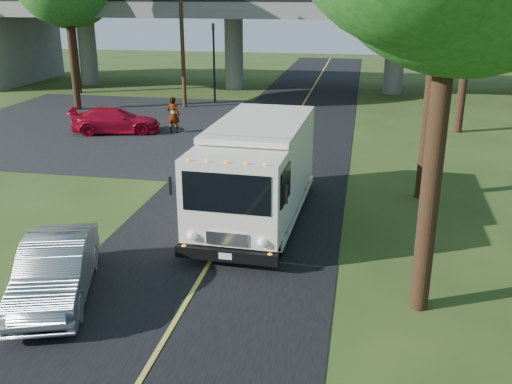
% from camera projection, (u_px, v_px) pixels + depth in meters
% --- Properties ---
extents(ground, '(120.00, 120.00, 0.00)m').
position_uv_depth(ground, '(185.00, 306.00, 13.66)').
color(ground, '#2B4217').
rests_on(ground, ground).
extents(road, '(7.00, 90.00, 0.02)m').
position_uv_depth(road, '(259.00, 179.00, 22.93)').
color(road, black).
rests_on(road, ground).
extents(parking_lot, '(16.00, 18.00, 0.01)m').
position_uv_depth(parking_lot, '(94.00, 125.00, 32.26)').
color(parking_lot, black).
rests_on(parking_lot, ground).
extents(lane_line, '(0.12, 90.00, 0.01)m').
position_uv_depth(lane_line, '(259.00, 178.00, 22.92)').
color(lane_line, gold).
rests_on(lane_line, road).
extents(overpass, '(54.00, 10.00, 7.30)m').
position_uv_depth(overpass, '(313.00, 29.00, 41.81)').
color(overpass, slate).
rests_on(overpass, ground).
extents(traffic_signal, '(0.18, 0.22, 5.20)m').
position_uv_depth(traffic_signal, '(214.00, 54.00, 37.75)').
color(traffic_signal, black).
rests_on(traffic_signal, ground).
extents(utility_pole, '(1.60, 0.26, 9.00)m').
position_uv_depth(utility_pole, '(182.00, 34.00, 35.69)').
color(utility_pole, '#472D19').
rests_on(utility_pole, ground).
extents(step_van, '(3.07, 7.70, 3.19)m').
position_uv_depth(step_van, '(257.00, 169.00, 18.26)').
color(step_van, silver).
rests_on(step_van, ground).
extents(red_sedan, '(4.98, 3.04, 1.35)m').
position_uv_depth(red_sedan, '(116.00, 120.00, 30.25)').
color(red_sedan, '#B30B25').
rests_on(red_sedan, ground).
extents(silver_sedan, '(2.87, 4.67, 1.45)m').
position_uv_depth(silver_sedan, '(55.00, 270.00, 13.85)').
color(silver_sedan, gray).
rests_on(silver_sedan, ground).
extents(pedestrian, '(0.73, 0.51, 1.92)m').
position_uv_depth(pedestrian, '(173.00, 115.00, 30.14)').
color(pedestrian, gray).
rests_on(pedestrian, ground).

